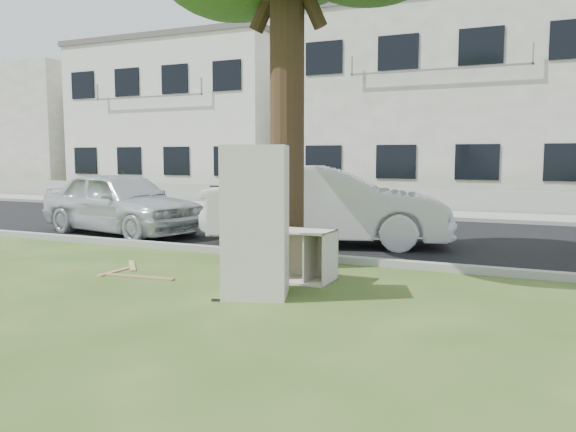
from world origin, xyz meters
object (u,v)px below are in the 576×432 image
at_px(car_center, 327,206).
at_px(car_left, 121,202).
at_px(cabinet, 300,255).
at_px(fridge, 256,221).

height_order(car_center, car_left, car_center).
bearing_deg(car_center, cabinet, 177.23).
relative_size(fridge, car_left, 0.45).
height_order(fridge, car_left, fridge).
height_order(cabinet, car_left, car_left).
xyz_separation_m(cabinet, car_center, (-0.78, 3.25, 0.43)).
height_order(fridge, car_center, fridge).
distance_m(fridge, car_center, 4.31).
distance_m(fridge, car_left, 6.71).
bearing_deg(car_center, fridge, 171.63).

